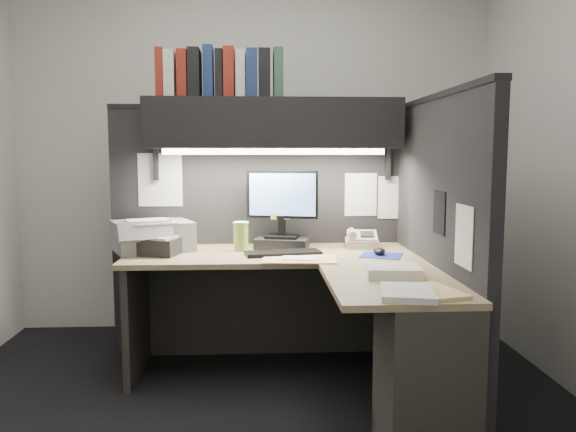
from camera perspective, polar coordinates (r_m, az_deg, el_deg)
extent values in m
plane|color=black|center=(3.04, -3.46, -19.32)|extent=(3.50, 3.50, 0.00)
cube|color=silver|center=(4.24, -3.46, 6.79)|extent=(3.50, 0.04, 2.70)
cube|color=silver|center=(1.24, -4.29, 7.77)|extent=(3.50, 0.04, 2.70)
cube|color=black|center=(3.71, -2.99, -1.67)|extent=(1.90, 0.06, 1.60)
cube|color=black|center=(3.12, 14.81, -3.42)|extent=(0.06, 1.50, 1.60)
cube|color=#9B8462|center=(3.36, -1.77, -3.99)|extent=(1.70, 0.68, 0.03)
cube|color=#9B8462|center=(2.68, 10.54, -6.75)|extent=(0.60, 0.85, 0.03)
cube|color=#2D2B28|center=(3.73, -1.86, -8.67)|extent=(1.61, 0.02, 0.70)
cube|color=#2D2B28|center=(3.52, -15.09, -9.84)|extent=(0.04, 0.61, 0.70)
cube|color=#2D2B28|center=(2.61, 13.79, -15.61)|extent=(0.38, 0.40, 0.70)
cube|color=black|center=(3.50, -1.47, 9.35)|extent=(1.55, 0.34, 0.30)
cylinder|color=white|center=(3.35, -1.40, 6.57)|extent=(1.32, 0.04, 0.04)
cube|color=black|center=(3.51, -0.60, -2.77)|extent=(0.36, 0.27, 0.06)
cube|color=black|center=(3.49, -0.60, -1.09)|extent=(0.05, 0.05, 0.11)
cube|color=black|center=(3.47, -0.60, 2.20)|extent=(0.44, 0.13, 0.30)
cube|color=#73AFFD|center=(3.45, -0.59, 2.18)|extent=(0.40, 0.10, 0.26)
cube|color=black|center=(3.28, -0.51, -3.79)|extent=(0.46, 0.22, 0.02)
cube|color=navy|center=(3.29, 9.46, -3.97)|extent=(0.29, 0.27, 0.00)
ellipsoid|color=black|center=(3.31, 9.25, -3.54)|extent=(0.07, 0.11, 0.04)
cube|color=#B4A88A|center=(3.57, 7.50, -2.51)|extent=(0.23, 0.23, 0.08)
cylinder|color=#B1C44E|center=(3.41, -4.81, -2.16)|extent=(0.10, 0.10, 0.17)
cube|color=gray|center=(3.53, -13.60, -1.96)|extent=(0.56, 0.52, 0.18)
cube|color=black|center=(3.42, -13.39, -2.91)|extent=(0.38, 0.34, 0.10)
cube|color=#E0C07E|center=(3.13, 1.16, -4.40)|extent=(0.43, 0.30, 0.01)
cube|color=white|center=(2.77, 10.60, -5.51)|extent=(0.28, 0.24, 0.05)
cube|color=white|center=(2.40, 12.05, -7.63)|extent=(0.27, 0.31, 0.03)
cube|color=#E0C07E|center=(2.46, 14.17, -7.48)|extent=(0.29, 0.33, 0.02)
cube|color=maroon|center=(3.57, -12.72, 13.87)|extent=(0.05, 0.22, 0.29)
cube|color=silver|center=(3.56, -11.79, 13.81)|extent=(0.06, 0.22, 0.27)
cube|color=maroon|center=(3.55, -10.59, 13.89)|extent=(0.06, 0.22, 0.28)
cube|color=black|center=(3.53, -9.45, 14.02)|extent=(0.07, 0.22, 0.29)
cube|color=navy|center=(3.55, -8.07, 14.16)|extent=(0.06, 0.22, 0.31)
cube|color=black|center=(3.55, -6.91, 14.01)|extent=(0.05, 0.22, 0.29)
cube|color=maroon|center=(3.54, -5.98, 14.15)|extent=(0.06, 0.22, 0.30)
cube|color=silver|center=(3.54, -4.74, 14.02)|extent=(0.05, 0.22, 0.28)
cube|color=navy|center=(3.52, -3.69, 14.11)|extent=(0.07, 0.22, 0.29)
cube|color=black|center=(3.52, -2.41, 14.13)|extent=(0.07, 0.22, 0.29)
cube|color=#274F38|center=(3.51, -1.03, 14.18)|extent=(0.06, 0.22, 0.29)
cube|color=white|center=(3.71, 7.40, 2.17)|extent=(0.21, 0.00, 0.28)
cube|color=white|center=(3.76, 10.70, 1.86)|extent=(0.21, 0.00, 0.28)
cube|color=white|center=(3.70, -12.86, 3.60)|extent=(0.28, 0.00, 0.34)
cube|color=black|center=(2.95, 15.11, 0.34)|extent=(0.00, 0.18, 0.22)
cube|color=white|center=(2.63, 17.44, -1.98)|extent=(0.00, 0.21, 0.28)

